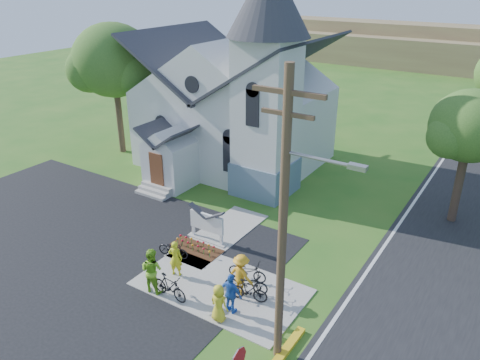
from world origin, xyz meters
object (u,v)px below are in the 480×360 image
Objects in this scene: cyclist_0 at (175,258)px; cyclist_1 at (152,270)px; bike_2 at (247,271)px; cyclist_4 at (219,303)px; church_sign at (207,223)px; utility_pole at (285,218)px; bike_1 at (170,287)px; cyclist_2 at (231,294)px; bike_4 at (246,283)px; bike_0 at (173,249)px; bike_3 at (249,290)px; cyclist_3 at (241,275)px.

cyclist_1 is at bearing 66.43° from cyclist_0.
bike_2 is 2.77m from cyclist_4.
cyclist_1 reaches higher than church_sign.
cyclist_0 reaches higher than cyclist_4.
utility_pole is 5.70× the size of bike_1.
cyclist_2 is at bearing 147.83° from cyclist_0.
cyclist_2 reaches higher than bike_4.
bike_0 is at bearing -17.59° from cyclist_2.
bike_4 is (2.41, 1.95, -0.05)m from bike_1.
church_sign is at bearing 37.19° from bike_4.
utility_pole reaches higher than bike_4.
bike_3 is (-2.42, 1.88, -4.88)m from utility_pole.
bike_2 is at bearing -174.05° from cyclist_0.
church_sign is 2.15m from bike_0.
utility_pole is 8.99m from bike_0.
cyclist_4 is (0.44, -2.72, 0.32)m from bike_2.
utility_pole is at bearing -142.33° from bike_3.
cyclist_3 is 1.17× the size of cyclist_4.
utility_pole reaches higher than church_sign.
utility_pole is 6.58m from bike_2.
church_sign is 1.21× the size of bike_4.
bike_2 is (2.90, 2.72, -0.53)m from cyclist_1.
cyclist_3 reaches higher than cyclist_2.
bike_1 is 2.91m from cyclist_3.
cyclist_3 is (0.27, -0.91, 0.45)m from bike_2.
bike_1 is at bearing 105.40° from bike_3.
cyclist_0 is 3.14m from bike_2.
cyclist_4 is 0.85× the size of bike_4.
church_sign is 1.25× the size of bike_1.
cyclist_2 is at bearing 166.55° from bike_4.
church_sign is at bearing -99.10° from cyclist_0.
bike_0 is 0.86× the size of cyclist_3.
cyclist_4 reaches higher than bike_2.
cyclist_1 reaches higher than bike_1.
church_sign reaches higher than bike_0.
bike_3 is (3.67, 1.58, -0.51)m from cyclist_1.
bike_0 is at bearing -1.25° from cyclist_3.
cyclist_0 reaches higher than bike_2.
cyclist_4 is (3.24, -1.37, -0.06)m from cyclist_0.
church_sign is 1.42× the size of bike_0.
cyclist_1 reaches higher than cyclist_2.
cyclist_2 is 1.00× the size of bike_2.
bike_4 reaches higher than bike_0.
utility_pole is at bearing 171.99° from cyclist_1.
cyclist_3 is 1.82m from cyclist_4.
cyclist_2 is at bearing 160.55° from utility_pole.
bike_0 is 0.88× the size of bike_1.
cyclist_0 is 3.47m from cyclist_2.
cyclist_1 is 1.02m from bike_1.
church_sign is at bearing 53.40° from bike_2.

